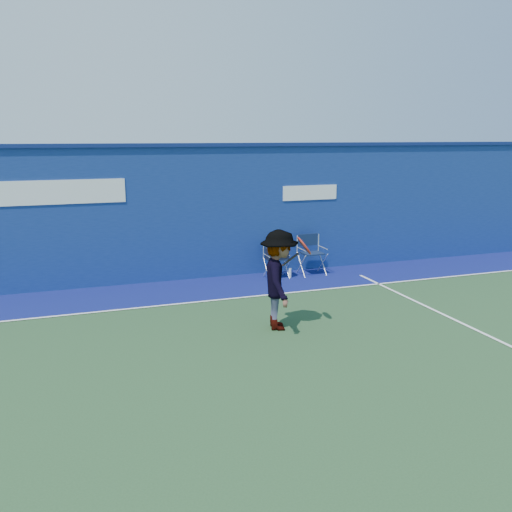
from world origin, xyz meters
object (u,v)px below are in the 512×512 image
object	(u,v)px
directors_chair_left	(276,263)
water_bottle	(290,273)
directors_chair_right	(312,262)
tennis_player	(279,280)

from	to	relation	value
directors_chair_left	water_bottle	bearing A→B (deg)	-19.98
directors_chair_right	directors_chair_left	bearing A→B (deg)	-176.48
directors_chair_right	water_bottle	distance (m)	0.67
water_bottle	directors_chair_right	bearing A→B (deg)	14.78
water_bottle	tennis_player	bearing A→B (deg)	-115.81
directors_chair_left	water_bottle	distance (m)	0.40
directors_chair_right	tennis_player	xyz separation A→B (m)	(-2.10, -3.21, 0.56)
directors_chair_right	water_bottle	world-z (taller)	directors_chair_right
directors_chair_right	tennis_player	world-z (taller)	tennis_player
directors_chair_left	water_bottle	xyz separation A→B (m)	(0.30, -0.11, -0.24)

